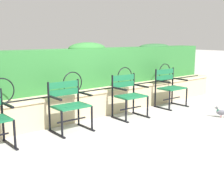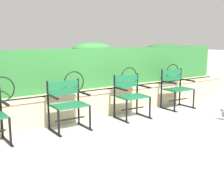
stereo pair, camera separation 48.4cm
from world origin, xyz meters
name	(u,v)px [view 1 (the left image)]	position (x,y,z in m)	size (l,w,h in m)	color
ground_plane	(115,125)	(0.00, 0.00, 0.00)	(60.00, 60.00, 0.00)	#B7B5AF
stone_wall	(91,103)	(0.00, 0.76, 0.27)	(7.74, 0.41, 0.54)	#C6B289
iron_arch_fence	(77,84)	(-0.37, 0.68, 0.71)	(7.20, 0.02, 0.42)	black
hedge_row	(78,67)	(-0.01, 1.20, 0.98)	(7.59, 0.53, 0.95)	#2D7033
park_chair_centre_left	(69,104)	(-0.80, 0.27, 0.46)	(0.63, 0.53, 0.85)	#19663D
park_chair_centre_right	(128,95)	(0.57, 0.25, 0.46)	(0.63, 0.55, 0.86)	#19663D
park_chair_rightmost	(169,86)	(1.93, 0.31, 0.47)	(0.65, 0.54, 0.88)	#19663D
pigeon_near_chairs	(222,112)	(1.97, -0.99, 0.11)	(0.21, 0.26, 0.22)	slate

